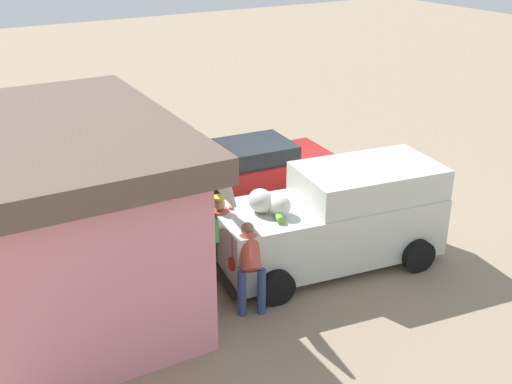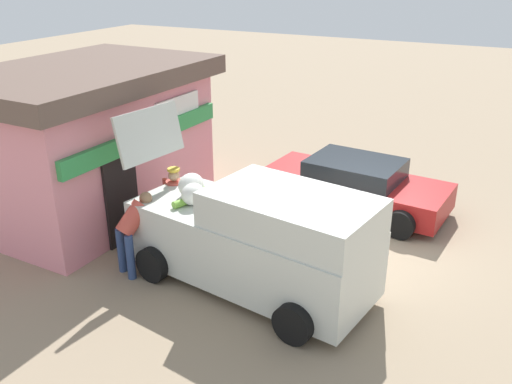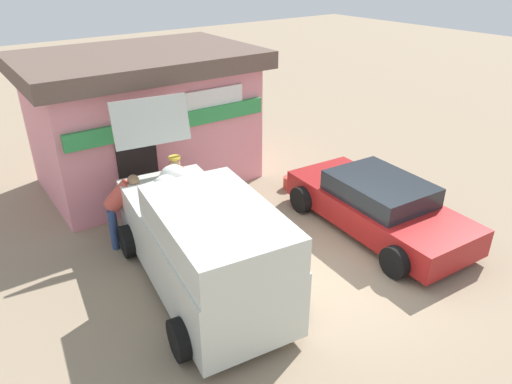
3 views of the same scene
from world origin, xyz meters
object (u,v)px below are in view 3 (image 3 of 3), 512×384
at_px(unloaded_banana_pile, 149,203).
at_px(vendor_standing, 177,187).
at_px(paint_bucket, 289,183).
at_px(storefront_bar, 144,117).
at_px(parked_sedan, 378,205).
at_px(customer_bending, 120,204).
at_px(delivery_van, 202,242).

bearing_deg(unloaded_banana_pile, vendor_standing, -78.85).
bearing_deg(paint_bucket, unloaded_banana_pile, 161.62).
xyz_separation_m(storefront_bar, paint_bucket, (2.57, -2.64, -1.54)).
height_order(parked_sedan, paint_bucket, parked_sedan).
xyz_separation_m(storefront_bar, unloaded_banana_pile, (-0.77, -1.54, -1.54)).
bearing_deg(unloaded_banana_pile, customer_bending, -135.03).
height_order(delivery_van, customer_bending, delivery_van).
relative_size(delivery_van, vendor_standing, 2.91).
height_order(storefront_bar, vendor_standing, storefront_bar).
relative_size(parked_sedan, unloaded_banana_pile, 5.47).
bearing_deg(storefront_bar, parked_sedan, -61.78).
xyz_separation_m(delivery_van, unloaded_banana_pile, (0.47, 3.25, -0.80)).
height_order(storefront_bar, paint_bucket, storefront_bar).
bearing_deg(customer_bending, storefront_bar, 55.04).
distance_m(customer_bending, paint_bucket, 4.42).
distance_m(customer_bending, unloaded_banana_pile, 1.62).
relative_size(delivery_van, parked_sedan, 1.10).
xyz_separation_m(storefront_bar, delivery_van, (-1.24, -4.78, -0.73)).
bearing_deg(delivery_van, unloaded_banana_pile, 81.75).
xyz_separation_m(parked_sedan, unloaded_banana_pile, (-3.58, 3.71, -0.40)).
height_order(delivery_van, vendor_standing, delivery_van).
xyz_separation_m(customer_bending, paint_bucket, (4.35, -0.09, -0.76)).
xyz_separation_m(customer_bending, unloaded_banana_pile, (1.02, 1.02, -0.76)).
height_order(delivery_van, parked_sedan, delivery_van).
height_order(customer_bending, paint_bucket, customer_bending).
bearing_deg(parked_sedan, customer_bending, 149.64).
xyz_separation_m(delivery_van, customer_bending, (-0.55, 2.23, -0.05)).
xyz_separation_m(vendor_standing, unloaded_banana_pile, (-0.22, 1.09, -0.78)).
distance_m(storefront_bar, parked_sedan, 6.06).
bearing_deg(storefront_bar, customer_bending, -124.96).
bearing_deg(paint_bucket, customer_bending, 178.79).
bearing_deg(paint_bucket, parked_sedan, -84.58).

